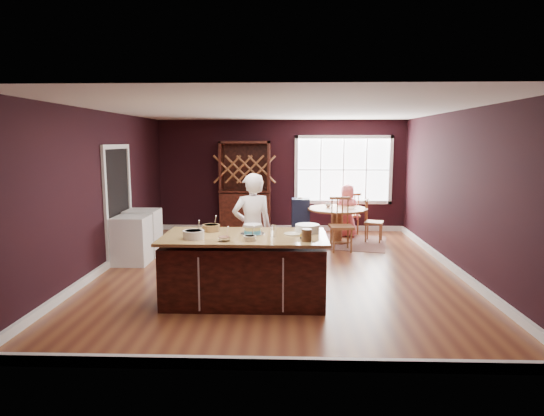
{
  "coord_description": "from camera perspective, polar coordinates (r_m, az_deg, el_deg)",
  "views": [
    {
      "loc": [
        0.14,
        -7.59,
        2.19
      ],
      "look_at": [
        -0.12,
        0.13,
        1.05
      ],
      "focal_mm": 30.0,
      "sensor_mm": 36.0,
      "label": 1
    }
  ],
  "objects": [
    {
      "name": "hutch",
      "position": [
        10.92,
        -3.38,
        2.64
      ],
      "size": [
        1.2,
        0.5,
        2.2
      ],
      "primitive_type": "cube",
      "color": "black",
      "rests_on": "ground"
    },
    {
      "name": "bowl_pink",
      "position": [
        5.87,
        -6.01,
        -3.87
      ],
      "size": [
        0.16,
        0.16,
        0.06
      ],
      "primitive_type": "cylinder",
      "color": "silver",
      "rests_on": "kitchen_island"
    },
    {
      "name": "room_shell",
      "position": [
        7.64,
        0.85,
        2.08
      ],
      "size": [
        7.0,
        7.0,
        7.0
      ],
      "color": "brown",
      "rests_on": "ground"
    },
    {
      "name": "chair_south",
      "position": [
        9.19,
        8.69,
        -2.03
      ],
      "size": [
        0.48,
        0.46,
        1.09
      ],
      "primitive_type": null,
      "rotation": [
        0.0,
        0.0,
        0.06
      ],
      "color": "brown",
      "rests_on": "ground"
    },
    {
      "name": "white_tub",
      "position": [
        6.39,
        4.45,
        -2.57
      ],
      "size": [
        0.34,
        0.34,
        0.12
      ],
      "primitive_type": "cylinder",
      "color": "white",
      "rests_on": "kitchen_island"
    },
    {
      "name": "table_cup",
      "position": [
        10.06,
        7.08,
        0.36
      ],
      "size": [
        0.12,
        0.12,
        0.09
      ],
      "primitive_type": "imported",
      "rotation": [
        0.0,
        0.0,
        0.0
      ],
      "color": "white",
      "rests_on": "dining_table"
    },
    {
      "name": "chair_north",
      "position": [
        10.83,
        9.58,
        -0.67
      ],
      "size": [
        0.54,
        0.53,
        1.01
      ],
      "primitive_type": null,
      "rotation": [
        0.0,
        0.0,
        3.52
      ],
      "color": "olive",
      "rests_on": "ground"
    },
    {
      "name": "dinner_plate",
      "position": [
        6.25,
        2.63,
        -3.27
      ],
      "size": [
        0.25,
        0.25,
        0.02
      ],
      "primitive_type": "cylinder",
      "color": "beige",
      "rests_on": "kitchen_island"
    },
    {
      "name": "drinking_glass",
      "position": [
        6.1,
        0.19,
        -2.88
      ],
      "size": [
        0.08,
        0.08,
        0.16
      ],
      "primitive_type": "cylinder",
      "color": "white",
      "rests_on": "kitchen_island"
    },
    {
      "name": "doorway",
      "position": [
        8.84,
        -18.7,
        0.37
      ],
      "size": [
        0.08,
        1.26,
        2.13
      ],
      "primitive_type": null,
      "color": "white",
      "rests_on": "room_shell"
    },
    {
      "name": "baker",
      "position": [
        7.02,
        -2.51,
        -2.58
      ],
      "size": [
        0.72,
        0.59,
        1.71
      ],
      "primitive_type": "imported",
      "rotation": [
        0.0,
        0.0,
        3.46
      ],
      "color": "white",
      "rests_on": "ground"
    },
    {
      "name": "window",
      "position": [
        11.17,
        8.94,
        4.75
      ],
      "size": [
        2.36,
        0.1,
        1.66
      ],
      "primitive_type": null,
      "color": "white",
      "rests_on": "room_shell"
    },
    {
      "name": "kitchen_island",
      "position": [
        6.33,
        -3.41,
        -7.69
      ],
      "size": [
        2.23,
        1.17,
        0.92
      ],
      "color": "black",
      "rests_on": "ground"
    },
    {
      "name": "bowl_olive",
      "position": [
        5.88,
        -2.8,
        -3.8
      ],
      "size": [
        0.17,
        0.17,
        0.06
      ],
      "primitive_type": "cylinder",
      "color": "beige",
      "rests_on": "kitchen_island"
    },
    {
      "name": "stoneware_crock",
      "position": [
        5.84,
        4.36,
        -3.41
      ],
      "size": [
        0.13,
        0.13,
        0.16
      ],
      "primitive_type": "cylinder",
      "color": "#41321F",
      "rests_on": "kitchen_island"
    },
    {
      "name": "bowl_yellow",
      "position": [
        6.53,
        -7.64,
        -2.49
      ],
      "size": [
        0.25,
        0.25,
        0.09
      ],
      "primitive_type": "cylinder",
      "color": "#9D824A",
      "rests_on": "kitchen_island"
    },
    {
      "name": "dryer",
      "position": [
        9.13,
        -15.88,
        -2.97
      ],
      "size": [
        0.61,
        0.59,
        0.88
      ],
      "primitive_type": "cube",
      "color": "white",
      "rests_on": "ground"
    },
    {
      "name": "chair_east",
      "position": [
        10.17,
        12.68,
        -1.52
      ],
      "size": [
        0.49,
        0.5,
        0.95
      ],
      "primitive_type": null,
      "rotation": [
        0.0,
        0.0,
        1.26
      ],
      "color": "brown",
      "rests_on": "ground"
    },
    {
      "name": "table_plate",
      "position": [
        9.92,
        9.81,
        -0.03
      ],
      "size": [
        0.21,
        0.21,
        0.02
      ],
      "primitive_type": "cylinder",
      "color": "beige",
      "rests_on": "dining_table"
    },
    {
      "name": "dining_table",
      "position": [
        9.99,
        8.21,
        -1.23
      ],
      "size": [
        1.29,
        1.29,
        0.75
      ],
      "color": "#8F5E2C",
      "rests_on": "ground"
    },
    {
      "name": "seated_woman",
      "position": [
        10.52,
        9.39,
        -0.36
      ],
      "size": [
        0.66,
        0.49,
        1.22
      ],
      "primitive_type": "imported",
      "rotation": [
        0.0,
        0.0,
        3.33
      ],
      "color": "#ED6670",
      "rests_on": "ground"
    },
    {
      "name": "toddler",
      "position": [
        10.24,
        3.85,
        0.63
      ],
      "size": [
        0.18,
        0.14,
        0.26
      ],
      "primitive_type": null,
      "color": "#8CA5BF",
      "rests_on": "high_chair"
    },
    {
      "name": "bowl_blue",
      "position": [
        6.07,
        -9.81,
        -3.29
      ],
      "size": [
        0.28,
        0.28,
        0.11
      ],
      "primitive_type": "cylinder",
      "color": "silver",
      "rests_on": "kitchen_island"
    },
    {
      "name": "washer",
      "position": [
        8.53,
        -17.18,
        -3.89
      ],
      "size": [
        0.59,
        0.57,
        0.86
      ],
      "primitive_type": "cube",
      "color": "white",
      "rests_on": "ground"
    },
    {
      "name": "rug",
      "position": [
        10.09,
        8.14,
        -4.19
      ],
      "size": [
        2.39,
        2.04,
        0.01
      ],
      "primitive_type": "cube",
      "rotation": [
        0.0,
        0.0,
        -0.22
      ],
      "color": "brown",
      "rests_on": "ground"
    },
    {
      "name": "high_chair",
      "position": [
        10.19,
        3.59,
        -1.27
      ],
      "size": [
        0.4,
        0.4,
        0.96
      ],
      "primitive_type": null,
      "rotation": [
        0.0,
        0.0,
        0.03
      ],
      "color": "#1F273A",
      "rests_on": "ground"
    },
    {
      "name": "toy_figurine",
      "position": [
        5.97,
        3.77,
        -3.52
      ],
      "size": [
        0.05,
        0.05,
        0.08
      ],
      "primitive_type": null,
      "color": "yellow",
      "rests_on": "kitchen_island"
    },
    {
      "name": "layer_cake",
      "position": [
        6.27,
        -2.47,
        -2.67
      ],
      "size": [
        0.34,
        0.34,
        0.14
      ],
      "primitive_type": null,
      "color": "silver",
      "rests_on": "kitchen_island"
    }
  ]
}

